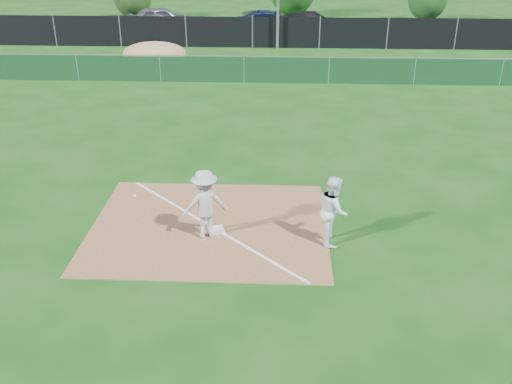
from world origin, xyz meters
TOP-DOWN VIEW (x-y plane):
  - ground at (0.00, 10.00)m, footprint 90.00×90.00m
  - infield_dirt at (0.00, 1.00)m, footprint 6.00×5.00m
  - foul_line at (0.00, 1.00)m, footprint 5.01×5.01m
  - green_fence at (0.00, 15.00)m, footprint 44.00×0.05m
  - dirt_mound at (-5.00, 18.50)m, footprint 3.38×2.60m
  - black_fence at (0.00, 23.00)m, footprint 46.00×0.04m
  - parking_lot at (0.00, 28.00)m, footprint 46.00×9.00m
  - first_base at (0.21, 0.70)m, footprint 0.46×0.46m
  - play_at_first at (-0.02, 0.49)m, footprint 2.29×0.97m
  - runner at (3.07, 0.38)m, footprint 0.72×0.89m
  - car_left at (-6.46, 28.20)m, footprint 5.09×2.94m
  - car_mid at (0.92, 27.60)m, footprint 4.50×2.01m
  - car_right at (3.74, 27.90)m, footprint 5.03×2.33m

SIDE VIEW (x-z plane):
  - ground at x=0.00m, z-range 0.00..0.00m
  - parking_lot at x=0.00m, z-range 0.00..0.01m
  - infield_dirt at x=0.00m, z-range 0.00..0.02m
  - foul_line at x=0.00m, z-range 0.02..0.03m
  - first_base at x=0.21m, z-range 0.02..0.10m
  - dirt_mound at x=-5.00m, z-range 0.00..1.17m
  - green_fence at x=0.00m, z-range 0.00..1.20m
  - car_right at x=3.74m, z-range 0.01..1.43m
  - car_mid at x=0.92m, z-range 0.01..1.44m
  - car_left at x=-6.46m, z-range 0.01..1.64m
  - runner at x=3.07m, z-range 0.00..1.73m
  - play_at_first at x=-0.02m, z-range 0.02..1.78m
  - black_fence at x=0.00m, z-range 0.00..1.80m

